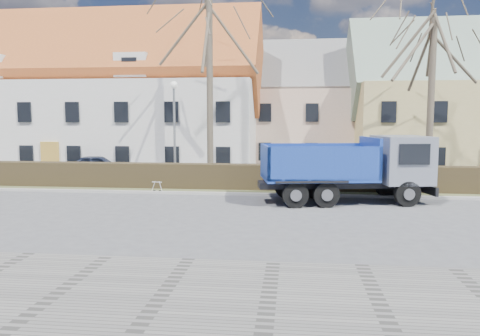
# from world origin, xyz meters

# --- Properties ---
(ground) EXTENTS (120.00, 120.00, 0.00)m
(ground) POSITION_xyz_m (0.00, 0.00, 0.00)
(ground) COLOR #505053
(sidewalk_near) EXTENTS (80.00, 5.00, 0.08)m
(sidewalk_near) POSITION_xyz_m (0.00, -8.50, 0.04)
(sidewalk_near) COLOR slate
(sidewalk_near) RESTS_ON ground
(curb_far) EXTENTS (80.00, 0.30, 0.12)m
(curb_far) POSITION_xyz_m (0.00, 4.60, 0.06)
(curb_far) COLOR #9E9C96
(curb_far) RESTS_ON ground
(grass_strip) EXTENTS (80.00, 3.00, 0.10)m
(grass_strip) POSITION_xyz_m (0.00, 6.20, 0.05)
(grass_strip) COLOR #4D532E
(grass_strip) RESTS_ON ground
(hedge) EXTENTS (60.00, 0.90, 1.30)m
(hedge) POSITION_xyz_m (0.00, 6.00, 0.65)
(hedge) COLOR #2D2416
(hedge) RESTS_ON ground
(building_white) EXTENTS (26.80, 10.80, 9.50)m
(building_white) POSITION_xyz_m (-13.00, 16.00, 4.75)
(building_white) COLOR silver
(building_white) RESTS_ON ground
(building_pink) EXTENTS (10.80, 8.80, 8.00)m
(building_pink) POSITION_xyz_m (4.00, 20.00, 4.00)
(building_pink) COLOR #C9A68E
(building_pink) RESTS_ON ground
(tree_1) EXTENTS (9.20, 9.20, 12.65)m
(tree_1) POSITION_xyz_m (-2.00, 8.50, 6.33)
(tree_1) COLOR brown
(tree_1) RESTS_ON ground
(tree_2) EXTENTS (8.00, 8.00, 11.00)m
(tree_2) POSITION_xyz_m (10.00, 8.50, 5.50)
(tree_2) COLOR brown
(tree_2) RESTS_ON ground
(dump_truck) EXTENTS (8.02, 4.13, 3.06)m
(dump_truck) POSITION_xyz_m (4.76, 3.20, 1.53)
(dump_truck) COLOR navy
(dump_truck) RESTS_ON ground
(streetlight) EXTENTS (0.45, 0.45, 5.76)m
(streetlight) POSITION_xyz_m (-3.68, 7.00, 2.88)
(streetlight) COLOR gray
(streetlight) RESTS_ON ground
(cart_frame) EXTENTS (0.75, 0.47, 0.65)m
(cart_frame) POSITION_xyz_m (-4.23, 4.72, 0.33)
(cart_frame) COLOR silver
(cart_frame) RESTS_ON ground
(parked_car_a) EXTENTS (4.30, 2.41, 1.38)m
(parked_car_a) POSITION_xyz_m (-9.65, 10.82, 0.69)
(parked_car_a) COLOR #1B2237
(parked_car_a) RESTS_ON ground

